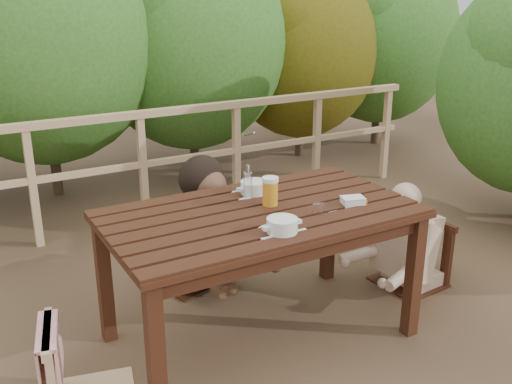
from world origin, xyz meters
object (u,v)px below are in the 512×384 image
table (260,276)px  soup_near (282,227)px  beer_glass (270,193)px  tumbler (318,209)px  bottle (248,184)px  diner_right (419,199)px  chair_far (186,222)px  woman (184,184)px  chair_left (87,328)px  soup_far (254,188)px  butter_tub (353,202)px  chair_right (413,227)px

table → soup_near: size_ratio=6.41×
beer_glass → tumbler: size_ratio=2.59×
bottle → diner_right: bearing=-5.5°
chair_far → woman: (0.00, 0.02, 0.27)m
chair_left → soup_near: size_ratio=3.16×
soup_near → tumbler: soup_near is taller
soup_near → soup_far: size_ratio=0.99×
beer_glass → butter_tub: 0.48m
chair_far → butter_tub: size_ratio=6.96×
soup_far → tumbler: soup_far is taller
soup_near → soup_far: (0.16, 0.58, 0.00)m
chair_left → soup_far: 1.25m
table → soup_far: size_ratio=6.34×
chair_far → bottle: size_ratio=3.99×
table → diner_right: diner_right is taller
soup_near → butter_tub: bearing=14.5°
diner_right → tumbler: 1.06m
chair_right → tumbler: (-0.99, -0.25, 0.40)m
soup_far → bottle: size_ratio=1.20×
soup_far → chair_far: bearing=108.8°
woman → soup_near: 1.20m
table → butter_tub: butter_tub is taller
woman → soup_near: woman is taller
chair_right → beer_glass: beer_glass is taller
chair_far → soup_near: size_ratio=3.36×
soup_far → bottle: (-0.09, -0.09, 0.07)m
butter_tub → woman: bearing=137.0°
woman → soup_far: 0.65m
diner_right → beer_glass: diner_right is taller
soup_far → chair_right: bearing=-10.3°
chair_left → bottle: (1.04, 0.27, 0.48)m
soup_far → butter_tub: bearing=-47.4°
woman → tumbler: bearing=90.4°
chair_right → bottle: bottle is taller
soup_near → beer_glass: beer_glass is taller
table → tumbler: size_ratio=24.87×
chair_far → bottle: (0.11, -0.68, 0.46)m
bottle → table: bearing=-95.6°
chair_left → tumbler: bearing=-81.6°
chair_right → soup_far: size_ratio=3.16×
tumbler → diner_right: bearing=13.7°
table → soup_near: bearing=-100.5°
woman → diner_right: woman is taller
soup_far → soup_near: bearing=-105.8°
chair_left → diner_right: (2.29, 0.15, 0.20)m
chair_left → bottle: size_ratio=3.75×
beer_glass → butter_tub: (0.42, -0.22, -0.06)m
soup_near → chair_far: bearing=91.8°
bottle → tumbler: 0.44m
soup_far → bottle: bottle is taller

